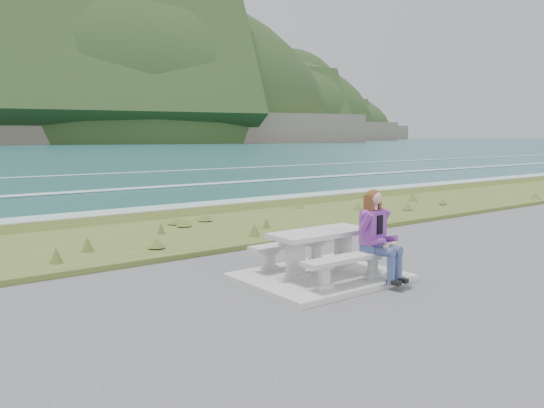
{
  "coord_description": "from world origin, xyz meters",
  "views": [
    {
      "loc": [
        -5.93,
        -6.55,
        2.44
      ],
      "look_at": [
        -0.12,
        1.2,
        1.19
      ],
      "focal_mm": 35.0,
      "sensor_mm": 36.0,
      "label": 1
    }
  ],
  "objects_px": {
    "picnic_table": "(320,240)",
    "seated_woman": "(381,247)",
    "bench_landward": "(350,262)",
    "bench_seaward": "(294,247)"
  },
  "relations": [
    {
      "from": "bench_seaward",
      "to": "seated_woman",
      "type": "distance_m",
      "value": 1.65
    },
    {
      "from": "bench_landward",
      "to": "bench_seaward",
      "type": "distance_m",
      "value": 1.4
    },
    {
      "from": "bench_landward",
      "to": "seated_woman",
      "type": "bearing_deg",
      "value": -13.81
    },
    {
      "from": "bench_seaward",
      "to": "seated_woman",
      "type": "relative_size",
      "value": 1.22
    },
    {
      "from": "bench_seaward",
      "to": "picnic_table",
      "type": "bearing_deg",
      "value": -90.0
    },
    {
      "from": "picnic_table",
      "to": "seated_woman",
      "type": "relative_size",
      "value": 1.22
    },
    {
      "from": "picnic_table",
      "to": "bench_landward",
      "type": "height_order",
      "value": "picnic_table"
    },
    {
      "from": "bench_landward",
      "to": "seated_woman",
      "type": "height_order",
      "value": "seated_woman"
    },
    {
      "from": "picnic_table",
      "to": "bench_seaward",
      "type": "relative_size",
      "value": 1.0
    },
    {
      "from": "bench_landward",
      "to": "bench_seaward",
      "type": "xyz_separation_m",
      "value": [
        0.0,
        1.4,
        0.0
      ]
    }
  ]
}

